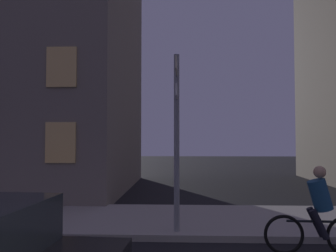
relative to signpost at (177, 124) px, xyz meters
name	(u,v)px	position (x,y,z in m)	size (l,w,h in m)	color
sidewalk_kerb	(203,220)	(0.63, 1.27, -2.35)	(40.00, 3.19, 0.14)	#9E9991
signpost	(177,124)	(0.00, 0.00, 0.00)	(0.12, 1.67, 3.80)	gray
cyclist	(318,214)	(2.56, -1.00, -1.68)	(1.82, 0.34, 1.61)	black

